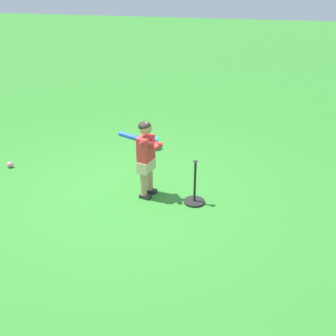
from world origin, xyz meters
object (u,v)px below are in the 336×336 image
at_px(child_batter, 146,152).
at_px(toy_bucket, 152,143).
at_px(batting_tee, 194,196).
at_px(play_ball_near_batter, 10,165).

xyz_separation_m(child_batter, toy_bucket, (-1.59, -0.30, -0.55)).
xyz_separation_m(batting_tee, toy_bucket, (-1.66, -0.98, -0.01)).
bearing_deg(child_batter, toy_bucket, -169.18).
bearing_deg(toy_bucket, batting_tee, 30.73).
distance_m(child_batter, batting_tee, 0.88).
relative_size(batting_tee, toy_bucket, 2.87).
relative_size(child_batter, play_ball_near_batter, 11.42).
bearing_deg(play_ball_near_batter, child_batter, 80.28).
height_order(child_batter, toy_bucket, child_batter).
bearing_deg(play_ball_near_batter, toy_bucket, 120.35).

